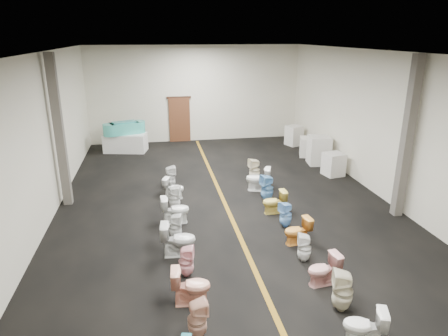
{
  "coord_description": "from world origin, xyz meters",
  "views": [
    {
      "loc": [
        -2.02,
        -11.0,
        4.97
      ],
      "look_at": [
        0.13,
        1.0,
        0.86
      ],
      "focal_mm": 32.0,
      "sensor_mm": 36.0,
      "label": 1
    }
  ],
  "objects_px": {
    "appliance_crate_b": "(319,150)",
    "toilet_right_6": "(286,215)",
    "bathtub": "(124,128)",
    "appliance_crate_c": "(308,147)",
    "toilet_right_2": "(343,291)",
    "toilet_left_9": "(170,177)",
    "toilet_right_10": "(254,170)",
    "appliance_crate_d": "(294,135)",
    "toilet_left_5": "(176,227)",
    "toilet_right_7": "(274,202)",
    "toilet_left_7": "(175,198)",
    "toilet_left_8": "(174,188)",
    "toilet_right_9": "(258,179)",
    "toilet_left_4": "(178,239)",
    "toilet_left_3": "(186,261)",
    "toilet_left_6": "(175,210)",
    "toilet_right_4": "(304,248)",
    "appliance_crate_a": "(334,164)",
    "toilet_right_1": "(364,326)",
    "toilet_right_5": "(298,231)",
    "toilet_left_2": "(191,286)",
    "display_table": "(126,143)",
    "toilet_right_8": "(267,188)",
    "toilet_right_3": "(324,270)"
  },
  "relations": [
    {
      "from": "appliance_crate_c",
      "to": "toilet_left_9",
      "type": "xyz_separation_m",
      "value": [
        -5.99,
        -2.78,
        -0.01
      ]
    },
    {
      "from": "toilet_left_4",
      "to": "toilet_right_1",
      "type": "distance_m",
      "value": 4.44
    },
    {
      "from": "toilet_left_9",
      "to": "toilet_left_5",
      "type": "bearing_deg",
      "value": 171.01
    },
    {
      "from": "appliance_crate_c",
      "to": "toilet_left_2",
      "type": "height_order",
      "value": "appliance_crate_c"
    },
    {
      "from": "toilet_left_5",
      "to": "toilet_right_1",
      "type": "distance_m",
      "value": 5.07
    },
    {
      "from": "toilet_right_6",
      "to": "toilet_right_7",
      "type": "relative_size",
      "value": 1.04
    },
    {
      "from": "appliance_crate_d",
      "to": "toilet_right_2",
      "type": "height_order",
      "value": "appliance_crate_d"
    },
    {
      "from": "toilet_left_9",
      "to": "toilet_right_10",
      "type": "distance_m",
      "value": 2.98
    },
    {
      "from": "toilet_left_7",
      "to": "toilet_right_6",
      "type": "relative_size",
      "value": 1.03
    },
    {
      "from": "appliance_crate_d",
      "to": "toilet_left_5",
      "type": "relative_size",
      "value": 1.32
    },
    {
      "from": "toilet_left_5",
      "to": "toilet_right_2",
      "type": "relative_size",
      "value": 0.83
    },
    {
      "from": "bathtub",
      "to": "appliance_crate_c",
      "type": "distance_m",
      "value": 8.01
    },
    {
      "from": "appliance_crate_c",
      "to": "toilet_right_6",
      "type": "bearing_deg",
      "value": -116.46
    },
    {
      "from": "toilet_left_9",
      "to": "toilet_right_3",
      "type": "height_order",
      "value": "toilet_left_9"
    },
    {
      "from": "toilet_left_2",
      "to": "toilet_right_2",
      "type": "bearing_deg",
      "value": -99.74
    },
    {
      "from": "toilet_left_8",
      "to": "toilet_right_10",
      "type": "bearing_deg",
      "value": -49.82
    },
    {
      "from": "toilet_right_4",
      "to": "toilet_right_8",
      "type": "height_order",
      "value": "toilet_right_8"
    },
    {
      "from": "display_table",
      "to": "toilet_right_1",
      "type": "relative_size",
      "value": 2.55
    },
    {
      "from": "toilet_right_2",
      "to": "toilet_right_4",
      "type": "distance_m",
      "value": 1.76
    },
    {
      "from": "toilet_left_4",
      "to": "toilet_left_3",
      "type": "bearing_deg",
      "value": -168.1
    },
    {
      "from": "toilet_right_5",
      "to": "toilet_right_6",
      "type": "bearing_deg",
      "value": 172.99
    },
    {
      "from": "appliance_crate_b",
      "to": "toilet_right_6",
      "type": "distance_m",
      "value": 5.93
    },
    {
      "from": "toilet_right_4",
      "to": "toilet_left_8",
      "type": "bearing_deg",
      "value": -132.74
    },
    {
      "from": "toilet_right_5",
      "to": "toilet_right_9",
      "type": "relative_size",
      "value": 0.84
    },
    {
      "from": "appliance_crate_a",
      "to": "toilet_left_7",
      "type": "distance_m",
      "value": 6.28
    },
    {
      "from": "toilet_left_8",
      "to": "toilet_right_4",
      "type": "height_order",
      "value": "toilet_right_4"
    },
    {
      "from": "appliance_crate_c",
      "to": "toilet_right_10",
      "type": "bearing_deg",
      "value": -139.55
    },
    {
      "from": "toilet_right_7",
      "to": "appliance_crate_a",
      "type": "bearing_deg",
      "value": 130.69
    },
    {
      "from": "appliance_crate_d",
      "to": "toilet_right_2",
      "type": "bearing_deg",
      "value": -105.26
    },
    {
      "from": "toilet_left_8",
      "to": "toilet_left_3",
      "type": "bearing_deg",
      "value": -159.15
    },
    {
      "from": "toilet_left_6",
      "to": "toilet_right_3",
      "type": "distance_m",
      "value": 4.44
    },
    {
      "from": "appliance_crate_b",
      "to": "toilet_left_8",
      "type": "relative_size",
      "value": 1.7
    },
    {
      "from": "bathtub",
      "to": "toilet_right_2",
      "type": "xyz_separation_m",
      "value": [
        4.58,
        -11.76,
        -0.65
      ]
    },
    {
      "from": "toilet_left_4",
      "to": "toilet_right_3",
      "type": "relative_size",
      "value": 1.18
    },
    {
      "from": "bathtub",
      "to": "toilet_left_6",
      "type": "bearing_deg",
      "value": -97.25
    },
    {
      "from": "toilet_right_6",
      "to": "toilet_right_8",
      "type": "height_order",
      "value": "toilet_right_8"
    },
    {
      "from": "appliance_crate_d",
      "to": "toilet_left_6",
      "type": "distance_m",
      "value": 9.37
    },
    {
      "from": "display_table",
      "to": "appliance_crate_a",
      "type": "bearing_deg",
      "value": -30.69
    },
    {
      "from": "toilet_left_8",
      "to": "toilet_right_9",
      "type": "relative_size",
      "value": 0.81
    },
    {
      "from": "bathtub",
      "to": "toilet_right_4",
      "type": "distance_m",
      "value": 10.99
    },
    {
      "from": "toilet_left_9",
      "to": "appliance_crate_d",
      "type": "bearing_deg",
      "value": -60.93
    },
    {
      "from": "bathtub",
      "to": "toilet_left_4",
      "type": "height_order",
      "value": "bathtub"
    },
    {
      "from": "toilet_right_3",
      "to": "toilet_right_8",
      "type": "height_order",
      "value": "toilet_right_8"
    },
    {
      "from": "toilet_right_4",
      "to": "toilet_right_10",
      "type": "bearing_deg",
      "value": -166.99
    },
    {
      "from": "toilet_left_7",
      "to": "toilet_right_10",
      "type": "relative_size",
      "value": 0.89
    },
    {
      "from": "appliance_crate_d",
      "to": "toilet_right_8",
      "type": "relative_size",
      "value": 1.07
    },
    {
      "from": "toilet_right_9",
      "to": "toilet_left_3",
      "type": "bearing_deg",
      "value": -11.26
    },
    {
      "from": "toilet_right_6",
      "to": "toilet_right_1",
      "type": "bearing_deg",
      "value": -22.4
    },
    {
      "from": "toilet_left_2",
      "to": "toilet_right_1",
      "type": "distance_m",
      "value": 3.16
    },
    {
      "from": "toilet_right_6",
      "to": "toilet_right_3",
      "type": "bearing_deg",
      "value": -22.68
    }
  ]
}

